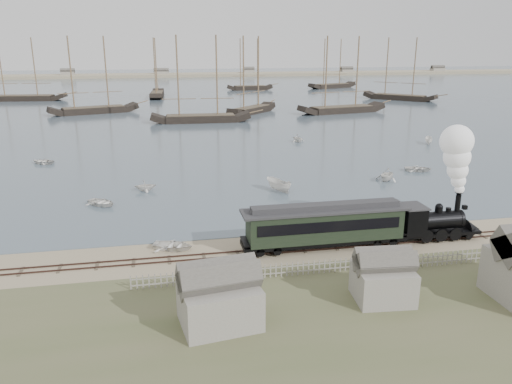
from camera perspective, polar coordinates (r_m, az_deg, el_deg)
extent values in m
plane|color=tan|center=(47.73, 5.91, -5.52)|extent=(600.00, 600.00, 0.00)
cube|color=#42525F|center=(213.37, -7.69, 11.64)|extent=(600.00, 336.00, 0.06)
cube|color=#3A251F|center=(45.50, 6.83, -6.56)|extent=(120.00, 0.08, 0.12)
cube|color=#3A251F|center=(46.38, 6.46, -6.09)|extent=(120.00, 0.08, 0.12)
cube|color=#43372A|center=(45.96, 6.64, -6.40)|extent=(120.00, 1.80, 0.06)
cube|color=tan|center=(293.05, -8.75, 12.90)|extent=(500.00, 20.00, 1.80)
cube|color=black|center=(50.67, 20.14, -4.22)|extent=(7.61, 2.24, 0.28)
cylinder|color=black|center=(50.08, 19.83, -3.07)|extent=(4.70, 1.68, 1.68)
cube|color=black|center=(48.81, 17.36, -3.06)|extent=(2.02, 2.46, 2.58)
cube|color=#303033|center=(48.40, 17.50, -1.56)|extent=(2.24, 2.69, 0.13)
cylinder|color=black|center=(50.73, 22.06, -1.26)|extent=(0.49, 0.49, 1.79)
sphere|color=black|center=(49.79, 20.19, -1.63)|extent=(0.72, 0.72, 0.72)
cone|color=black|center=(52.61, 23.48, -3.97)|extent=(1.57, 2.24, 2.24)
cube|color=black|center=(51.27, 22.75, -1.62)|extent=(0.39, 0.39, 0.39)
cube|color=black|center=(45.97, 7.80, -5.46)|extent=(15.16, 2.49, 0.38)
cube|color=black|center=(45.43, 7.88, -3.69)|extent=(14.08, 2.71, 2.71)
cube|color=black|center=(44.12, 8.47, -3.96)|extent=(13.00, 0.06, 0.97)
cube|color=black|center=(46.56, 7.35, -2.81)|extent=(13.00, 0.06, 0.97)
cube|color=#303033|center=(44.96, 7.95, -2.01)|extent=(15.16, 2.92, 0.19)
cube|color=#303033|center=(44.86, 7.97, -1.61)|extent=(13.54, 1.30, 0.49)
imported|color=white|center=(45.97, -9.50, -6.05)|extent=(3.86, 4.44, 0.77)
imported|color=white|center=(59.88, -17.24, -1.13)|extent=(4.37, 4.49, 0.76)
imported|color=white|center=(64.34, -12.54, 0.73)|extent=(2.36, 2.72, 1.39)
imported|color=white|center=(62.67, 2.58, 0.78)|extent=(4.26, 3.40, 1.57)
imported|color=white|center=(76.36, 18.03, 2.56)|extent=(3.85, 4.52, 0.79)
imported|color=white|center=(69.73, 14.74, 1.97)|extent=(4.41, 4.47, 1.78)
imported|color=white|center=(98.09, 19.12, 5.58)|extent=(3.49, 2.61, 1.27)
imported|color=white|center=(84.10, -23.19, 3.25)|extent=(3.90, 4.35, 0.74)
imported|color=white|center=(94.95, 4.79, 6.17)|extent=(3.61, 3.39, 1.52)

